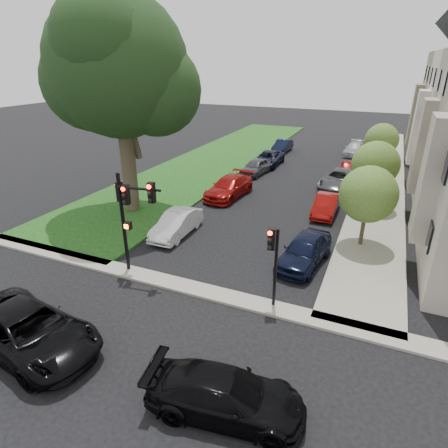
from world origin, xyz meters
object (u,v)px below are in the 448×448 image
at_px(small_tree_a, 368,194).
at_px(traffic_signal_main, 129,207).
at_px(traffic_signal_secondary, 273,254).
at_px(car_cross_far, 225,395).
at_px(car_parked_4, 355,149).
at_px(car_parked_9, 283,146).
at_px(car_parked_0, 305,250).
at_px(car_parked_3, 348,168).
at_px(car_parked_7, 256,167).
at_px(car_parked_6, 229,187).
at_px(car_parked_1, 326,205).
at_px(car_parked_5, 177,224).
at_px(car_cross_near, 28,331).
at_px(small_tree_b, 375,165).
at_px(car_parked_8, 268,159).
at_px(eucalyptus, 117,67).
at_px(small_tree_c, 382,140).
at_px(car_parked_2, 341,179).

relative_size(small_tree_a, traffic_signal_main, 0.92).
height_order(traffic_signal_secondary, car_cross_far, traffic_signal_secondary).
bearing_deg(car_parked_4, car_parked_9, -163.61).
xyz_separation_m(car_parked_0, car_parked_3, (0.14, 16.96, -0.10)).
bearing_deg(car_parked_7, car_parked_3, 27.51).
xyz_separation_m(car_parked_3, car_parked_6, (-7.42, -9.23, 0.10)).
bearing_deg(car_parked_9, car_parked_4, 14.06).
relative_size(traffic_signal_main, traffic_signal_secondary, 1.38).
bearing_deg(car_parked_1, car_parked_4, 89.57).
height_order(car_parked_5, car_parked_9, car_parked_5).
relative_size(car_cross_near, car_parked_7, 1.40).
xyz_separation_m(car_cross_near, car_cross_far, (7.27, 0.34, -0.11)).
xyz_separation_m(traffic_signal_main, car_parked_3, (7.35, 20.96, -2.71)).
xyz_separation_m(small_tree_b, car_parked_8, (-9.73, 8.09, -2.38)).
relative_size(car_cross_near, car_parked_1, 1.43).
bearing_deg(car_parked_6, car_cross_near, -85.63).
relative_size(eucalyptus, car_parked_6, 2.56).
bearing_deg(car_parked_9, car_cross_near, -88.40).
relative_size(small_tree_c, car_parked_9, 1.07).
xyz_separation_m(traffic_signal_main, car_parked_8, (-0.12, 21.45, -2.69)).
relative_size(car_cross_near, car_cross_far, 1.22).
xyz_separation_m(traffic_signal_secondary, car_cross_near, (-6.98, -5.73, -1.68)).
distance_m(car_cross_near, car_parked_5, 10.19).
bearing_deg(car_parked_3, car_parked_2, -97.76).
height_order(small_tree_c, traffic_signal_secondary, small_tree_c).
xyz_separation_m(car_parked_3, car_parked_9, (-7.73, 6.65, 0.02)).
distance_m(car_parked_2, car_parked_5, 14.63).
xyz_separation_m(car_parked_2, car_parked_7, (-7.40, 1.09, -0.05)).
height_order(car_parked_3, car_parked_5, car_parked_5).
distance_m(small_tree_c, car_cross_near, 30.88).
xyz_separation_m(car_parked_6, car_parked_7, (-0.12, 6.36, -0.06)).
distance_m(car_parked_6, car_parked_7, 6.36).
relative_size(small_tree_b, car_parked_6, 0.89).
distance_m(car_parked_6, car_parked_9, 15.89).
xyz_separation_m(car_cross_near, car_parked_3, (7.60, 26.73, -0.14)).
distance_m(car_cross_near, car_parked_2, 23.95).
xyz_separation_m(car_cross_near, car_parked_6, (0.18, 17.49, -0.04)).
xyz_separation_m(car_parked_6, car_parked_9, (-0.31, 15.89, -0.08)).
bearing_deg(small_tree_b, car_parked_9, 125.05).
distance_m(car_cross_far, car_parked_9, 33.86).
bearing_deg(car_cross_far, traffic_signal_main, 43.35).
xyz_separation_m(small_tree_b, small_tree_c, (0.00, 10.05, -0.19)).
bearing_deg(car_parked_2, car_parked_8, 158.71).
bearing_deg(car_cross_near, car_parked_5, 8.16).
bearing_deg(car_parked_7, car_parked_9, 97.76).
bearing_deg(car_parked_5, car_parked_7, 88.54).
relative_size(traffic_signal_secondary, car_parked_2, 0.67).
xyz_separation_m(car_parked_0, car_parked_6, (-7.28, 7.72, -0.00)).
relative_size(car_parked_0, car_parked_3, 1.16).
relative_size(traffic_signal_main, car_parked_7, 1.21).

